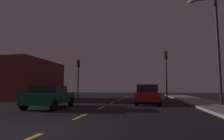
{
  "coord_description": "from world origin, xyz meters",
  "views": [
    {
      "loc": [
        2.89,
        -5.03,
        1.26
      ],
      "look_at": [
        -0.85,
        14.4,
        3.28
      ],
      "focal_mm": 28.52,
      "sensor_mm": 36.0,
      "label": 1
    }
  ],
  "objects": [
    {
      "name": "lane_stripe_fifth",
      "position": [
        0.0,
        14.0,
        0.0
      ],
      "size": [
        0.16,
        1.6,
        0.01
      ],
      "primitive_type": "cube",
      "color": "#EACC4C",
      "rests_on": "ground_plane"
    },
    {
      "name": "street_lamp_right",
      "position": [
        7.52,
        8.14,
        4.6
      ],
      "size": [
        1.93,
        0.36,
        7.69
      ],
      "color": "black",
      "rests_on": "ground_plane"
    },
    {
      "name": "lane_stripe_third",
      "position": [
        0.0,
        6.4,
        0.0
      ],
      "size": [
        0.16,
        1.6,
        0.01
      ],
      "primitive_type": "cube",
      "color": "#EACC4C",
      "rests_on": "ground_plane"
    },
    {
      "name": "car_stopped_ahead",
      "position": [
        2.9,
        9.63,
        0.77
      ],
      "size": [
        2.02,
        4.5,
        1.53
      ],
      "color": "#B21919",
      "rests_on": "ground_plane"
    },
    {
      "name": "ground_plane",
      "position": [
        0.0,
        7.0,
        0.0
      ],
      "size": [
        80.0,
        80.0,
        0.0
      ],
      "primitive_type": "plane",
      "color": "black"
    },
    {
      "name": "storefront_left",
      "position": [
        -10.52,
        13.22,
        2.19
      ],
      "size": [
        5.03,
        8.01,
        4.39
      ],
      "primitive_type": "cube",
      "color": "maroon",
      "rests_on": "ground_plane"
    },
    {
      "name": "lane_stripe_second",
      "position": [
        0.0,
        2.6,
        0.0
      ],
      "size": [
        0.16,
        1.6,
        0.01
      ],
      "primitive_type": "cube",
      "color": "#EACC4C",
      "rests_on": "ground_plane"
    },
    {
      "name": "lane_stripe_seventh",
      "position": [
        0.0,
        21.6,
        0.0
      ],
      "size": [
        0.16,
        1.6,
        0.01
      ],
      "primitive_type": "cube",
      "color": "#EACC4C",
      "rests_on": "ground_plane"
    },
    {
      "name": "lane_stripe_fourth",
      "position": [
        0.0,
        10.2,
        0.0
      ],
      "size": [
        0.16,
        1.6,
        0.01
      ],
      "primitive_type": "cube",
      "color": "#EACC4C",
      "rests_on": "ground_plane"
    },
    {
      "name": "traffic_signal_left",
      "position": [
        -5.09,
        15.0,
        3.28
      ],
      "size": [
        0.32,
        0.38,
        4.66
      ],
      "color": "#2D2D30",
      "rests_on": "ground_plane"
    },
    {
      "name": "sidewalk_curb_right",
      "position": [
        7.5,
        7.0,
        0.07
      ],
      "size": [
        3.0,
        40.0,
        0.15
      ],
      "primitive_type": "cube",
      "color": "gray",
      "rests_on": "ground_plane"
    },
    {
      "name": "traffic_signal_right",
      "position": [
        5.06,
        15.0,
        3.7
      ],
      "size": [
        0.32,
        0.38,
        5.31
      ],
      "color": "black",
      "rests_on": "ground_plane"
    },
    {
      "name": "car_adjacent_lane",
      "position": [
        -3.15,
        5.47,
        0.74
      ],
      "size": [
        2.24,
        4.03,
        1.43
      ],
      "color": "#0F4C2D",
      "rests_on": "ground_plane"
    },
    {
      "name": "lane_stripe_sixth",
      "position": [
        0.0,
        17.8,
        0.0
      ],
      "size": [
        0.16,
        1.6,
        0.01
      ],
      "primitive_type": "cube",
      "color": "#EACC4C",
      "rests_on": "ground_plane"
    }
  ]
}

